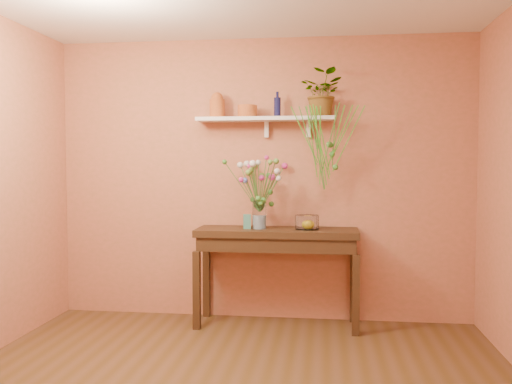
# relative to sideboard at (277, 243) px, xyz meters

# --- Properties ---
(room) EXTENTS (4.04, 4.04, 2.70)m
(room) POSITION_rel_sideboard_xyz_m (-0.17, -1.74, 0.58)
(room) COLOR #523521
(room) RESTS_ON ground
(sideboard) EXTENTS (1.48, 0.48, 0.90)m
(sideboard) POSITION_rel_sideboard_xyz_m (0.00, 0.00, 0.00)
(sideboard) COLOR #372212
(sideboard) RESTS_ON ground
(wall_shelf) EXTENTS (1.30, 0.24, 0.19)m
(wall_shelf) POSITION_rel_sideboard_xyz_m (-0.11, 0.13, 1.14)
(wall_shelf) COLOR white
(wall_shelf) RESTS_ON room
(terracotta_jug) EXTENTS (0.17, 0.17, 0.24)m
(terracotta_jug) POSITION_rel_sideboard_xyz_m (-0.58, 0.12, 1.28)
(terracotta_jug) COLOR #C15D1F
(terracotta_jug) RESTS_ON wall_shelf
(terracotta_pot) EXTENTS (0.20, 0.20, 0.11)m
(terracotta_pot) POSITION_rel_sideboard_xyz_m (-0.29, 0.10, 1.22)
(terracotta_pot) COLOR #C15D1F
(terracotta_pot) RESTS_ON wall_shelf
(blue_bottle) EXTENTS (0.07, 0.07, 0.23)m
(blue_bottle) POSITION_rel_sideboard_xyz_m (-0.01, 0.13, 1.26)
(blue_bottle) COLOR #10133E
(blue_bottle) RESTS_ON wall_shelf
(spider_plant) EXTENTS (0.47, 0.44, 0.43)m
(spider_plant) POSITION_rel_sideboard_xyz_m (0.41, 0.13, 1.38)
(spider_plant) COLOR #387829
(spider_plant) RESTS_ON wall_shelf
(plant_fronds) EXTENTS (0.67, 0.38, 0.76)m
(plant_fronds) POSITION_rel_sideboard_xyz_m (0.45, -0.02, 0.89)
(plant_fronds) COLOR #387829
(plant_fronds) RESTS_ON wall_shelf
(glass_vase) EXTENTS (0.13, 0.13, 0.26)m
(glass_vase) POSITION_rel_sideboard_xyz_m (-0.16, -0.02, 0.24)
(glass_vase) COLOR white
(glass_vase) RESTS_ON sideboard
(bouquet) EXTENTS (0.59, 0.54, 0.52)m
(bouquet) POSITION_rel_sideboard_xyz_m (-0.16, -0.03, 0.62)
(bouquet) COLOR #386B28
(bouquet) RESTS_ON glass_vase
(glass_bowl) EXTENTS (0.22, 0.22, 0.13)m
(glass_bowl) POSITION_rel_sideboard_xyz_m (0.27, -0.00, 0.19)
(glass_bowl) COLOR white
(glass_bowl) RESTS_ON sideboard
(lemon) EXTENTS (0.08, 0.08, 0.08)m
(lemon) POSITION_rel_sideboard_xyz_m (0.28, 0.00, 0.18)
(lemon) COLOR yellow
(lemon) RESTS_ON glass_bowl
(carton) EXTENTS (0.08, 0.06, 0.13)m
(carton) POSITION_rel_sideboard_xyz_m (-0.27, -0.03, 0.20)
(carton) COLOR teal
(carton) RESTS_ON sideboard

